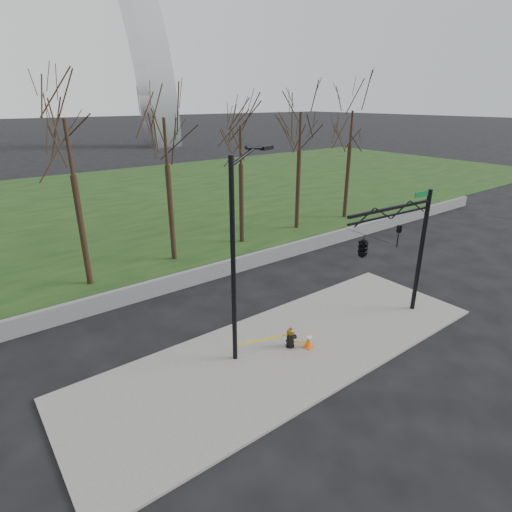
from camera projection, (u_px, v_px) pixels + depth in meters
ground at (288, 350)px, 16.90m from camera, size 500.00×500.00×0.00m
sidewalk at (289, 349)px, 16.88m from camera, size 18.00×6.00×0.10m
grass_strip at (80, 207)px, 39.13m from camera, size 120.00×40.00×0.06m
guardrail at (193, 277)px, 22.67m from camera, size 60.00×0.30×0.90m
tree_row at (126, 193)px, 23.07m from camera, size 42.39×4.00×9.46m
fire_hydrant at (291, 338)px, 16.81m from camera, size 0.55×0.36×0.90m
traffic_cone at (309, 340)px, 16.79m from camera, size 0.42×0.42×0.68m
street_light at (237, 248)px, 14.71m from camera, size 2.34×0.80×8.21m
traffic_signal_mast at (376, 242)px, 16.91m from camera, size 5.09×2.51×6.00m
caution_tape at (272, 340)px, 16.48m from camera, size 2.85×1.21×0.45m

